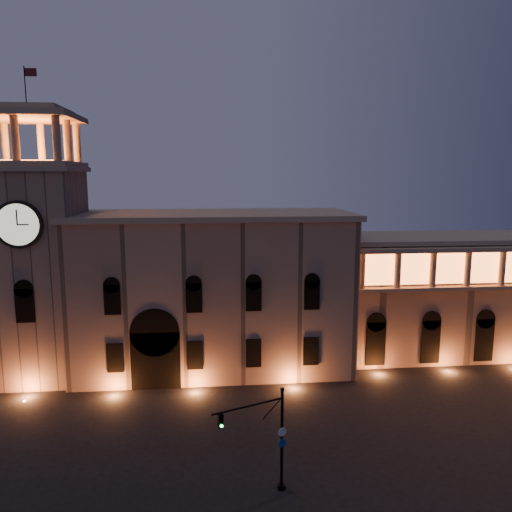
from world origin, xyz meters
name	(u,v)px	position (x,y,z in m)	size (l,w,h in m)	color
ground	(247,477)	(0.00, 0.00, 0.00)	(160.00, 160.00, 0.00)	black
government_building	(213,291)	(-2.08, 21.93, 8.77)	(30.80, 12.80, 17.60)	#91735F
clock_tower	(38,263)	(-20.50, 20.98, 12.50)	(9.80, 9.80, 32.40)	#91735F
colonnade_wing	(489,292)	(32.00, 23.92, 7.33)	(40.60, 11.50, 14.50)	#8C6E59
traffic_light	(270,440)	(1.47, -1.92, 3.95)	(5.13, 2.32, 7.51)	black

